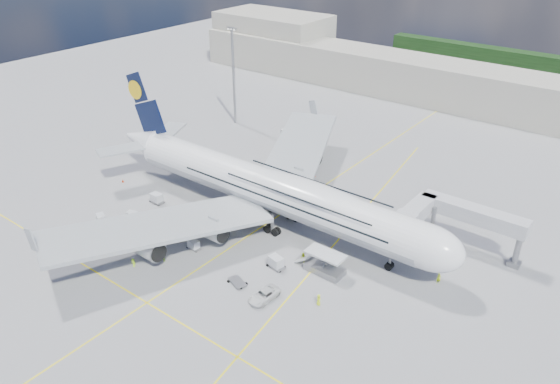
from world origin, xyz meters
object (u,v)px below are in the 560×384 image
Objects in this scene: cargo_loader at (324,265)px; cone_wing_right_outer at (156,255)px; cone_tail at (123,181)px; crew_wing at (164,258)px; dolly_nose_far at (237,282)px; cone_nose at (415,251)px; service_van at (264,295)px; cone_wing_left_outer at (303,162)px; catering_truck_inner at (269,181)px; dolly_row_b at (132,216)px; airliner at (271,190)px; cone_wing_left_inner at (315,176)px; baggage_tug at (177,219)px; crew_tug at (133,263)px; light_mast at (234,75)px; crew_nose at (439,278)px; catering_truck_outer at (291,138)px; dolly_back at (156,198)px; dolly_row_c at (194,244)px; dolly_row_a at (101,218)px; cone_wing_right_inner at (221,227)px; jet_bridge at (449,216)px; crew_loader at (303,258)px; crew_van at (319,300)px; dolly_nose_near at (276,262)px.

cargo_loader is 17.69× the size of cone_wing_right_outer.
crew_wing is at bearing -26.28° from cone_tail.
dolly_nose_far is 7.50× the size of cone_nose.
cone_wing_left_outer is at bearing 123.06° from service_van.
dolly_row_b is at bearing -140.45° from catering_truck_inner.
airliner reaches higher than cone_wing_left_inner.
baggage_tug is 6.40× the size of cone_wing_left_inner.
service_van is 3.50× the size of crew_tug.
light_mast is 73.10m from cone_nose.
service_van is at bearing -65.97° from cone_wing_left_inner.
crew_nose is at bearing 2.68° from dolly_row_b.
dolly_nose_far is 56.81m from catering_truck_outer.
dolly_back reaches higher than baggage_tug.
baggage_tug reaches higher than cone_nose.
airliner reaches higher than cone_wing_right_outer.
crew_nose reaches higher than cone_wing_left_inner.
dolly_row_c is 18.60m from service_van.
cone_wing_left_outer reaches higher than dolly_nose_far.
cone_nose is (12.77, 25.68, -0.52)m from service_van.
crew_nose is at bearing 25.10° from crew_tug.
crew_nose is at bearing -36.56° from catering_truck_inner.
light_mast is 52.27× the size of cone_wing_left_inner.
catering_truck_outer is 42.06m from cone_tail.
airliner is 32.61m from dolly_row_a.
service_van is at bearing -19.71° from dolly_row_b.
light_mast is 8.06× the size of dolly_row_a.
cone_wing_left_outer is at bearing 60.18° from dolly_row_b.
airliner is 154.14× the size of cone_wing_left_outer.
dolly_row_c is 5.41× the size of cone_wing_left_outer.
dolly_nose_far is 0.52× the size of catering_truck_inner.
dolly_row_b is at bearing -31.91° from cone_tail.
service_van is 22.24m from cone_wing_right_inner.
crew_tug reaches higher than crew_wing.
cone_tail is at bearing 176.45° from baggage_tug.
crew_tug is at bearing -137.40° from cone_nose.
crew_wing is at bearing -138.22° from jet_bridge.
baggage_tug is (-21.20, 6.96, 0.44)m from dolly_nose_far.
crew_van is at bearing -21.28° from crew_loader.
dolly_nose_near is at bearing -5.46° from cone_tail.
cargo_loader is 4.21m from crew_loader.
dolly_nose_far is 1.99× the size of crew_nose.
jet_bridge is 27.66m from crew_van.
dolly_row_a is 6.38× the size of cone_nose.
cone_wing_right_outer is at bearing -37.75° from dolly_row_b.
crew_loader is at bearing 32.83° from crew_tug.
crew_van is at bearing -5.59° from dolly_back.
cone_nose is at bearing 40.71° from dolly_row_c.
dolly_row_c is 15.38m from dolly_nose_near.
cone_wing_left_outer is at bearing -21.68° from catering_truck_outer.
catering_truck_inner is at bearing 49.21° from dolly_row_b.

